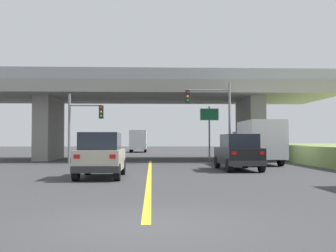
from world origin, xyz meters
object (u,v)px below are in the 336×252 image
traffic_signal_farside (81,121)px  highway_sign (209,121)px  suv_lead (101,155)px  semi_truck_distant (138,141)px  box_truck (258,142)px  suv_crossing (238,152)px  traffic_signal_nearside (215,111)px

traffic_signal_farside → highway_sign: traffic_signal_farside is taller
suv_lead → semi_truck_distant: 40.99m
traffic_signal_farside → highway_sign: size_ratio=1.12×
suv_lead → box_truck: 14.09m
highway_sign → suv_lead: bearing=-114.2°
box_truck → traffic_signal_farside: traffic_signal_farside is taller
suv_crossing → box_truck: size_ratio=0.69×
suv_crossing → box_truck: (2.59, 5.70, 0.57)m
traffic_signal_farside → highway_sign: 10.70m
suv_crossing → box_truck: bearing=64.2°
suv_lead → box_truck: bearing=46.3°
suv_crossing → traffic_signal_farside: 12.42m
box_truck → traffic_signal_farside: size_ratio=1.33×
box_truck → highway_sign: bearing=115.8°
suv_lead → traffic_signal_nearside: size_ratio=0.73×
suv_lead → traffic_signal_farside: 12.13m
box_truck → highway_sign: (-2.67, 5.51, 1.71)m
box_truck → semi_truck_distant: size_ratio=0.97×
suv_crossing → traffic_signal_nearside: size_ratio=0.78×
box_truck → semi_truck_distant: (-9.36, 30.81, 0.03)m
suv_lead → box_truck: box_truck is taller
suv_crossing → highway_sign: highway_sign is taller
suv_lead → semi_truck_distant: semi_truck_distant is taller
traffic_signal_farside → semi_truck_distant: size_ratio=0.73×
box_truck → traffic_signal_nearside: (-2.79, 1.55, 2.24)m
suv_lead → suv_crossing: 8.42m
box_truck → semi_truck_distant: 32.20m
suv_lead → suv_crossing: same height
traffic_signal_farside → box_truck: bearing=-6.5°
traffic_signal_farside → suv_crossing: bearing=-35.6°
highway_sign → suv_crossing: bearing=-89.6°
suv_crossing → suv_lead: bearing=-149.2°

